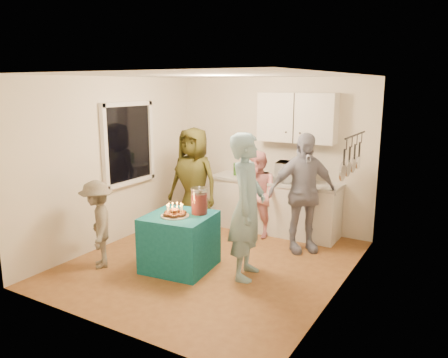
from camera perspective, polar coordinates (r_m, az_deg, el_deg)
The scene contains 19 objects.
floor at distance 6.33m, azimuth -1.64°, elevation -10.81°, with size 4.00×4.00×0.00m, color brown.
ceiling at distance 5.83m, azimuth -1.80°, elevation 13.42°, with size 4.00×4.00×0.00m, color white.
back_wall at distance 7.69m, azimuth 6.27°, elevation 3.34°, with size 3.60×3.60×0.00m, color silver.
left_wall at distance 7.06m, azimuth -14.18°, elevation 2.24°, with size 4.00×4.00×0.00m, color silver.
right_wall at distance 5.24m, azimuth 15.21°, elevation -1.21°, with size 4.00×4.00×0.00m, color silver.
window_night at distance 7.21m, azimuth -12.45°, elevation 4.55°, with size 0.04×1.00×1.20m, color black.
counter at distance 7.52m, azimuth 6.56°, elevation -3.65°, with size 2.20×0.58×0.86m, color white.
countertop at distance 7.41m, azimuth 6.65°, elevation -0.26°, with size 2.24×0.62×0.05m, color beige.
upper_cabinet at distance 7.28m, azimuth 9.51°, elevation 7.90°, with size 1.30×0.30×0.80m, color white.
pot_rack at distance 5.86m, azimuth 16.46°, elevation 3.11°, with size 0.12×1.00×0.60m, color black.
microwave at distance 7.25m, azimuth 9.17°, elevation 0.88°, with size 0.58×0.40×0.32m, color white.
party_table at distance 6.05m, azimuth -5.80°, elevation -8.14°, with size 0.85×0.85×0.76m, color #0F5966.
donut_cake at distance 5.85m, azimuth -6.44°, elevation -4.01°, with size 0.38×0.38×0.18m, color #381C0C, non-canonical shape.
punch_jar at distance 5.92m, azimuth -3.24°, elevation -2.96°, with size 0.22×0.22×0.34m, color #AF110E.
man_birthday at distance 5.60m, azimuth 3.04°, elevation -3.62°, with size 0.69×0.46×1.90m, color #7BA4B4.
woman_back_left at distance 7.24m, azimuth -3.98°, elevation -0.37°, with size 0.88×0.57×1.80m, color #535017.
woman_back_center at distance 7.18m, azimuth 4.43°, elevation -2.04°, with size 0.69×0.54×1.43m, color pink.
woman_back_right at distance 6.60m, azimuth 10.23°, elevation -1.80°, with size 1.06×0.44×1.80m, color #111439.
child_near_left at distance 6.24m, azimuth -16.16°, elevation -5.70°, with size 0.79×0.45×1.22m, color #5B5449.
Camera 1 is at (3.11, -4.93, 2.48)m, focal length 35.00 mm.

